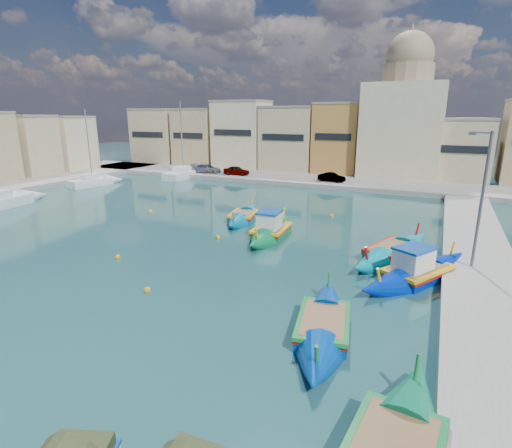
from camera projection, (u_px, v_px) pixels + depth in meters
The scene contains 16 objects.
ground at pixel (156, 262), 24.62m from camera, with size 160.00×160.00×0.00m, color #143B3D.
east_quay at pixel (491, 320), 17.26m from camera, with size 4.00×70.00×0.50m, color gray.
north_quay at pixel (312, 181), 52.50m from camera, with size 80.00×8.00×0.60m, color gray.
north_townhouses at pixel (375, 142), 54.97m from camera, with size 83.20×7.87×10.19m.
church_block at pixel (404, 117), 53.26m from camera, with size 10.00×10.00×19.10m.
quay_street_lamp at pixel (481, 200), 21.63m from camera, with size 1.18×0.16×8.00m.
parked_cars at pixel (241, 171), 54.85m from camera, with size 22.17×2.23×1.24m.
luzzu_turquoise_cabin at pixel (417, 273), 21.94m from camera, with size 6.53×9.37×3.08m.
luzzu_blue_cabin at pixel (271, 231), 29.68m from camera, with size 2.73×8.89×3.10m.
luzzu_cyan_mid at pixel (393, 253), 25.26m from camera, with size 5.36×9.78×2.83m.
luzzu_green at pixel (243, 217), 34.14m from camera, with size 3.39×7.94×2.43m.
luzzu_blue_south at pixel (323, 327), 16.61m from camera, with size 3.67×9.07×2.55m.
yacht_north at pixel (189, 174), 57.61m from camera, with size 2.52×8.52×11.33m.
yacht_midnorth at pixel (101, 181), 51.29m from camera, with size 3.87×7.45×10.13m.
yacht_mid at pixel (15, 200), 40.20m from camera, with size 3.12×9.06×11.21m.
mooring_buoys at pixel (224, 241), 28.53m from camera, with size 20.81×19.43×0.36m.
Camera 1 is at (15.30, -18.35, 8.88)m, focal length 28.00 mm.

